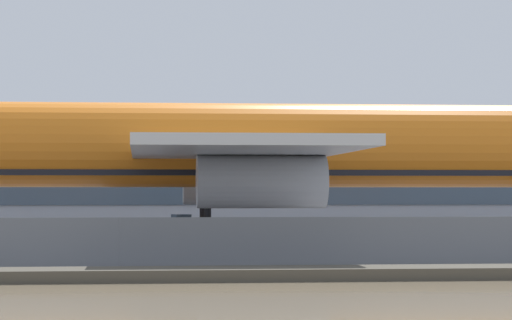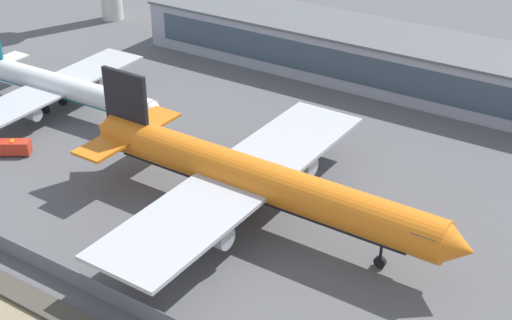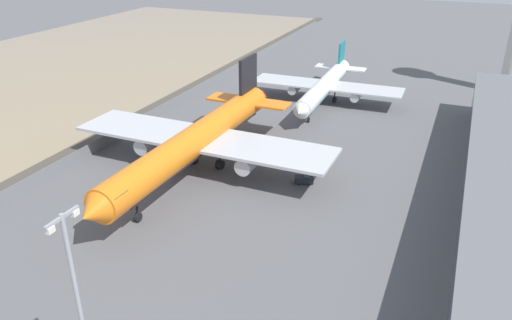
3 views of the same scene
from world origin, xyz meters
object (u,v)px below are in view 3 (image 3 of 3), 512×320
Objects in this scene: passenger_jet_white_teal at (325,85)px; baggage_tug at (304,179)px; ops_van at (260,97)px; cargo_jet_orange at (198,140)px.

passenger_jet_white_teal is 12.35× the size of baggage_tug.
baggage_tug is 45.10m from ops_van.
cargo_jet_orange is 20.05m from baggage_tug.
ops_van is at bearing -71.45° from passenger_jet_white_teal.
baggage_tug is 0.65× the size of ops_van.
passenger_jet_white_teal reaches higher than ops_van.
cargo_jet_orange is 1.30× the size of passenger_jet_white_teal.
passenger_jet_white_teal is 44.26m from baggage_tug.
cargo_jet_orange is 41.83m from ops_van.
passenger_jet_white_teal is at bearing 108.55° from ops_van.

